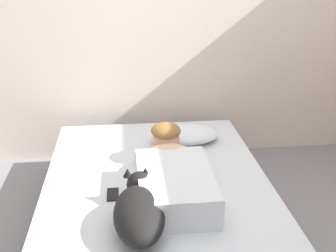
# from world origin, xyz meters

# --- Properties ---
(ground_plane) EXTENTS (12.70, 12.70, 0.00)m
(ground_plane) POSITION_xyz_m (0.00, 0.00, 0.00)
(ground_plane) COLOR gray
(back_wall) EXTENTS (4.35, 0.12, 2.50)m
(back_wall) POSITION_xyz_m (-0.00, 1.41, 1.25)
(back_wall) COLOR silver
(back_wall) RESTS_ON ground
(bed) EXTENTS (1.44, 2.01, 0.37)m
(bed) POSITION_xyz_m (-0.26, 0.20, 0.18)
(bed) COLOR #4C4742
(bed) RESTS_ON ground
(pillow) EXTENTS (0.52, 0.32, 0.11)m
(pillow) POSITION_xyz_m (-0.01, 0.79, 0.43)
(pillow) COLOR silver
(pillow) RESTS_ON bed
(person_lying) EXTENTS (0.43, 0.92, 0.27)m
(person_lying) POSITION_xyz_m (-0.18, 0.14, 0.48)
(person_lying) COLOR silver
(person_lying) RESTS_ON bed
(dog) EXTENTS (0.26, 0.57, 0.21)m
(dog) POSITION_xyz_m (-0.39, -0.24, 0.47)
(dog) COLOR black
(dog) RESTS_ON bed
(coffee_cup) EXTENTS (0.12, 0.09, 0.07)m
(coffee_cup) POSITION_xyz_m (-0.10, 0.55, 0.41)
(coffee_cup) COLOR teal
(coffee_cup) RESTS_ON bed
(cell_phone) EXTENTS (0.07, 0.14, 0.01)m
(cell_phone) POSITION_xyz_m (-0.54, 0.09, 0.37)
(cell_phone) COLOR black
(cell_phone) RESTS_ON bed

